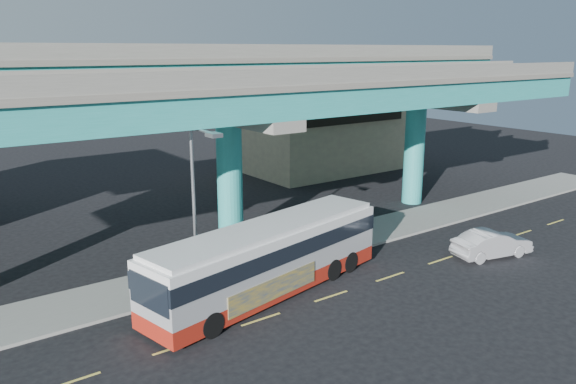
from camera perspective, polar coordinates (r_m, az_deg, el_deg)
ground at (r=27.42m, az=3.99°, el=-10.30°), size 120.00×120.00×0.00m
sidewalk at (r=31.46m, az=-2.50°, el=-6.82°), size 70.00×4.00×0.15m
lane_markings at (r=27.22m, az=4.40°, el=-10.50°), size 58.00×0.12×0.01m
viaduct at (r=32.49m, az=-6.27°, el=10.22°), size 52.00×12.40×11.70m
building_beige at (r=54.69m, az=3.02°, el=5.98°), size 14.00×10.23×7.00m
transit_bus at (r=26.79m, az=-1.96°, el=-6.52°), size 13.65×5.48×3.43m
sedan at (r=33.78m, az=20.01°, el=-4.95°), size 3.77×5.40×1.53m
street_lamp at (r=25.83m, az=-9.06°, el=0.55°), size 0.50×2.60×8.02m
stop_sign at (r=32.23m, az=4.93°, el=-2.78°), size 0.76×0.08×2.52m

